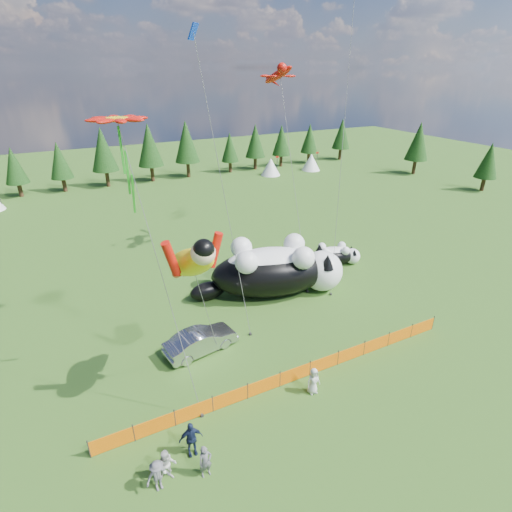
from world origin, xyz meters
The scene contains 16 objects.
ground centered at (0.00, 0.00, 0.00)m, with size 160.00×160.00×0.00m, color #0C3409.
safety_fence centered at (0.00, -3.00, 0.50)m, with size 22.06×0.06×1.10m.
tree_line centered at (0.00, 45.00, 4.00)m, with size 90.00×4.00×8.00m, color black, non-canonical shape.
festival_tents centered at (11.00, 40.00, 1.40)m, with size 50.00×3.20×2.80m, color white, non-canonical shape.
cat_large centered at (3.92, 6.13, 2.08)m, with size 11.89×6.69×4.39m.
cat_small centered at (11.18, 8.17, 0.91)m, with size 5.14×3.10×1.92m.
car centered at (-3.84, 1.97, 0.77)m, with size 1.62×4.65×1.53m, color #B3B4B8.
spectator_a centered at (-6.56, -6.19, 0.83)m, with size 0.61×0.40×1.67m, color #57565B.
spectator_b centered at (-8.09, -5.63, 0.83)m, with size 0.81×0.48×1.67m, color beige.
spectator_c centered at (-6.76, -4.87, 0.94)m, with size 1.10×0.56×1.87m, color #161F3C.
spectator_d centered at (-8.57, -5.90, 0.80)m, with size 1.04×0.53×1.60m, color #57565B.
spectator_e centered at (0.41, -4.19, 0.80)m, with size 0.78×0.51×1.60m, color beige.
superhero_kite centered at (-4.99, -1.02, 7.82)m, with size 4.98×5.26×10.11m.
gecko_kite centered at (8.15, 13.95, 15.67)m, with size 3.64×11.73×18.00m.
flower_kite centered at (-7.15, 0.80, 14.08)m, with size 3.18×5.49×14.70m.
diamond_kite_a centered at (-2.17, 4.50, 17.22)m, with size 2.44×3.12×18.75m.
Camera 1 is at (-9.92, -17.67, 16.23)m, focal length 28.00 mm.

